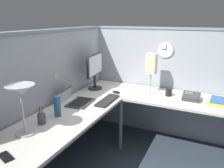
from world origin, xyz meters
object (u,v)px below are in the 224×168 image
object	(u,v)px
book_stack	(219,101)
wall_clock	(166,50)
pen_cup	(42,119)
office_phone	(192,97)
cell_phone	(6,157)
computer_mouse	(116,92)
coffee_mug	(169,92)
keyboard	(107,100)
monitor	(95,69)
thermos_flask	(57,106)
desk_lamp_dome	(21,94)
desk_lamp_paper	(151,65)
laptop	(73,100)

from	to	relation	value
book_stack	wall_clock	bearing A→B (deg)	66.28
pen_cup	office_phone	size ratio (longest dim) A/B	0.88
cell_phone	book_stack	distance (m)	2.31
pen_cup	wall_clock	xyz separation A→B (m)	(1.63, -0.79, 0.49)
computer_mouse	coffee_mug	size ratio (longest dim) A/B	1.08
keyboard	computer_mouse	world-z (taller)	computer_mouse
keyboard	book_stack	bearing A→B (deg)	-68.08
computer_mouse	keyboard	bearing A→B (deg)	-175.30
pen_cup	book_stack	distance (m)	2.01
pen_cup	wall_clock	size ratio (longest dim) A/B	0.82
monitor	thermos_flask	distance (m)	0.98
pen_cup	book_stack	bearing A→B (deg)	-49.31
desk_lamp_dome	thermos_flask	distance (m)	0.49
book_stack	desk_lamp_dome	bearing A→B (deg)	134.97
desk_lamp_dome	book_stack	world-z (taller)	desk_lamp_dome
cell_phone	desk_lamp_paper	world-z (taller)	desk_lamp_paper
computer_mouse	desk_lamp_dome	xyz separation A→B (m)	(-1.32, 0.28, 0.35)
office_phone	coffee_mug	bearing A→B (deg)	84.33
monitor	keyboard	world-z (taller)	monitor
monitor	laptop	world-z (taller)	monitor
computer_mouse	office_phone	world-z (taller)	office_phone
monitor	thermos_flask	world-z (taller)	monitor
book_stack	thermos_flask	bearing A→B (deg)	126.47
laptop	book_stack	xyz separation A→B (m)	(0.72, -1.58, -0.00)
keyboard	office_phone	world-z (taller)	office_phone
desk_lamp_dome	keyboard	bearing A→B (deg)	-16.76
monitor	coffee_mug	size ratio (longest dim) A/B	5.21
office_phone	coffee_mug	world-z (taller)	office_phone
desk_lamp_paper	laptop	bearing A→B (deg)	135.45
keyboard	computer_mouse	bearing A→B (deg)	3.65
book_stack	monitor	bearing A→B (deg)	95.30
keyboard	pen_cup	xyz separation A→B (m)	(-0.79, 0.31, 0.04)
thermos_flask	coffee_mug	bearing A→B (deg)	-39.31
desk_lamp_paper	cell_phone	bearing A→B (deg)	163.77
desk_lamp_dome	wall_clock	size ratio (longest dim) A/B	2.02
keyboard	thermos_flask	size ratio (longest dim) A/B	1.95
cell_phone	thermos_flask	distance (m)	0.75
keyboard	wall_clock	bearing A→B (deg)	-31.22
laptop	coffee_mug	bearing A→B (deg)	-53.92
desk_lamp_dome	coffee_mug	world-z (taller)	desk_lamp_dome
desk_lamp_dome	coffee_mug	distance (m)	1.81
computer_mouse	desk_lamp_dome	distance (m)	1.39
laptop	pen_cup	bearing A→B (deg)	-175.12
keyboard	cell_phone	distance (m)	1.33
book_stack	desk_lamp_paper	xyz separation A→B (m)	(0.03, 0.84, 0.36)
book_stack	cell_phone	bearing A→B (deg)	142.98
pen_cup	thermos_flask	xyz separation A→B (m)	(0.20, -0.03, 0.06)
desk_lamp_paper	coffee_mug	size ratio (longest dim) A/B	5.52
monitor	cell_phone	world-z (taller)	monitor
thermos_flask	desk_lamp_paper	world-z (taller)	desk_lamp_paper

